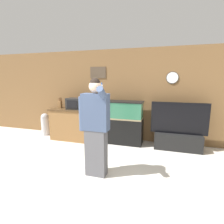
{
  "coord_description": "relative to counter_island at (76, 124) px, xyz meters",
  "views": [
    {
      "loc": [
        1.08,
        -1.86,
        1.76
      ],
      "look_at": [
        -0.01,
        1.78,
        1.05
      ],
      "focal_mm": 28.0,
      "sensor_mm": 36.0,
      "label": 1
    }
  ],
  "objects": [
    {
      "name": "ground_plane",
      "position": [
        1.38,
        -2.61,
        -0.46
      ],
      "size": [
        18.0,
        18.0,
        0.0
      ],
      "primitive_type": "plane",
      "color": "beige"
    },
    {
      "name": "wall_back_paneled",
      "position": [
        1.38,
        0.48,
        0.84
      ],
      "size": [
        10.0,
        0.08,
        2.6
      ],
      "color": "brown",
      "rests_on": "ground_plane"
    },
    {
      "name": "counter_island",
      "position": [
        0.0,
        0.0,
        0.0
      ],
      "size": [
        1.45,
        0.62,
        0.92
      ],
      "color": "brown",
      "rests_on": "ground_plane"
    },
    {
      "name": "microwave",
      "position": [
        0.06,
        -0.03,
        0.62
      ],
      "size": [
        0.53,
        0.34,
        0.32
      ],
      "color": "black",
      "rests_on": "counter_island"
    },
    {
      "name": "knife_block",
      "position": [
        -0.53,
        0.05,
        0.57
      ],
      "size": [
        0.11,
        0.1,
        0.31
      ],
      "color": "brown",
      "rests_on": "counter_island"
    },
    {
      "name": "aquarium_on_stand",
      "position": [
        1.44,
        0.11,
        0.13
      ],
      "size": [
        1.01,
        0.47,
        1.18
      ],
      "color": "black",
      "rests_on": "ground_plane"
    },
    {
      "name": "tv_on_stand",
      "position": [
        2.84,
        0.06,
        -0.11
      ],
      "size": [
        1.37,
        0.4,
        1.21
      ],
      "color": "black",
      "rests_on": "ground_plane"
    },
    {
      "name": "person_standing",
      "position": [
        1.3,
        -1.66,
        0.47
      ],
      "size": [
        0.56,
        0.43,
        1.79
      ],
      "color": "#515156",
      "rests_on": "ground_plane"
    },
    {
      "name": "trash_bin",
      "position": [
        -1.15,
        0.1,
        -0.1
      ],
      "size": [
        0.25,
        0.25,
        0.7
      ],
      "color": "#B7B7BC",
      "rests_on": "ground_plane"
    }
  ]
}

